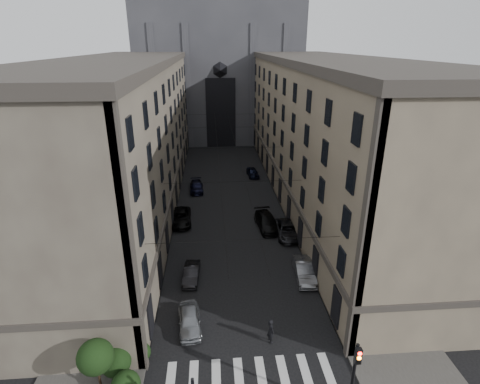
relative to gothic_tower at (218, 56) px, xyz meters
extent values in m
cube|color=#383533|center=(-10.50, -38.96, -17.72)|extent=(7.00, 80.00, 0.15)
cube|color=#383533|center=(10.50, -38.96, -17.72)|extent=(7.00, 80.00, 0.15)
cube|color=beige|center=(0.00, -69.96, -17.79)|extent=(11.00, 3.20, 0.01)
cube|color=#4F453C|center=(-13.50, -38.96, -8.80)|extent=(13.00, 60.00, 18.00)
cube|color=#38332D|center=(-13.50, -38.96, 0.60)|extent=(13.60, 60.60, 0.90)
cube|color=#38332D|center=(-13.50, -38.96, -13.60)|extent=(13.40, 60.30, 0.50)
cube|color=brown|center=(13.50, -38.96, -8.80)|extent=(13.00, 60.00, 18.00)
cube|color=#38332D|center=(13.50, -38.96, 0.60)|extent=(13.60, 60.60, 0.90)
cube|color=#38332D|center=(13.50, -38.96, -13.60)|extent=(13.40, 60.30, 0.50)
cube|color=#2D2D33|center=(0.00, 0.04, -2.80)|extent=(34.00, 22.00, 30.00)
cube|color=black|center=(0.00, -11.01, -10.80)|extent=(6.00, 0.30, 14.00)
cylinder|color=black|center=(5.60, -72.96, -15.20)|extent=(0.20, 0.20, 5.20)
cube|color=black|center=(5.60, -73.18, -13.20)|extent=(0.34, 0.30, 1.00)
cylinder|color=#FF0C07|center=(5.60, -73.34, -12.88)|extent=(0.22, 0.05, 0.22)
cylinder|color=orange|center=(5.60, -73.34, -13.20)|extent=(0.22, 0.05, 0.22)
cylinder|color=black|center=(5.60, -73.34, -13.52)|extent=(0.22, 0.05, 0.22)
sphere|color=black|center=(-8.80, -69.16, -16.65)|extent=(2.00, 2.00, 2.00)
sphere|color=black|center=(-7.40, -68.16, -16.95)|extent=(1.40, 1.40, 1.40)
cylinder|color=black|center=(-9.50, -70.46, -16.45)|extent=(0.16, 0.16, 2.40)
sphere|color=black|center=(-9.50, -70.46, -14.85)|extent=(2.20, 2.20, 2.20)
cylinder|color=black|center=(0.00, -64.96, -10.30)|extent=(14.00, 0.03, 0.03)
cylinder|color=black|center=(0.00, -52.96, -10.30)|extent=(14.00, 0.03, 0.03)
cylinder|color=black|center=(0.00, -39.96, -10.30)|extent=(14.00, 0.03, 0.03)
cylinder|color=black|center=(0.00, -26.96, -10.30)|extent=(14.00, 0.03, 0.03)
cylinder|color=black|center=(0.00, -14.96, -10.30)|extent=(14.00, 0.03, 0.03)
cylinder|color=black|center=(-1.30, -38.96, -10.70)|extent=(0.03, 60.00, 0.03)
cylinder|color=black|center=(1.30, -38.96, -10.70)|extent=(0.03, 60.00, 0.03)
imported|color=gray|center=(-4.20, -65.05, -17.07)|extent=(2.11, 4.39, 1.45)
imported|color=black|center=(-4.33, -58.65, -17.15)|extent=(1.61, 4.03, 1.30)
imported|color=black|center=(-6.15, -46.75, -17.03)|extent=(2.84, 5.64, 1.53)
imported|color=black|center=(-4.52, -36.27, -17.11)|extent=(2.18, 4.82, 1.37)
imported|color=slate|center=(6.20, -59.21, -17.02)|extent=(1.93, 4.82, 1.56)
imported|color=black|center=(6.20, -51.03, -17.05)|extent=(2.52, 5.38, 1.49)
imported|color=black|center=(4.20, -48.90, -16.98)|extent=(2.91, 5.84, 1.63)
imported|color=black|center=(4.52, -30.45, -17.10)|extent=(1.99, 4.21, 1.39)
imported|color=black|center=(1.81, -66.96, -16.81)|extent=(0.69, 0.84, 1.97)
camera|label=1|loc=(-2.12, -88.33, 2.86)|focal=28.00mm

